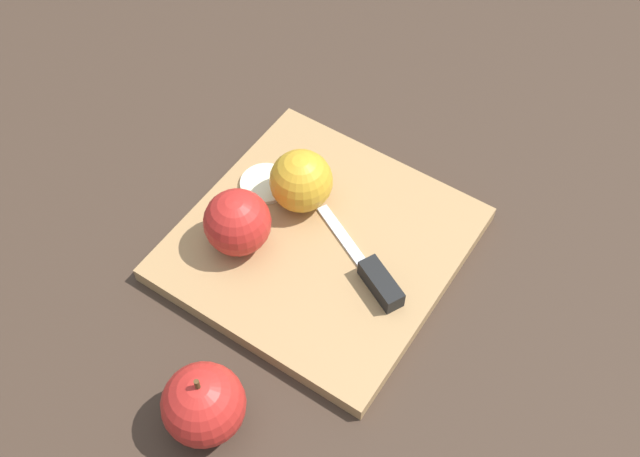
{
  "coord_description": "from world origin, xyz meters",
  "views": [
    {
      "loc": [
        -0.44,
        -0.2,
        0.72
      ],
      "look_at": [
        0.0,
        0.0,
        0.04
      ],
      "focal_mm": 42.0,
      "sensor_mm": 36.0,
      "label": 1
    }
  ],
  "objects_px": {
    "apple_half_right": "(301,181)",
    "knife": "(376,278)",
    "apple_half_left": "(237,222)",
    "apple_whole": "(204,405)"
  },
  "relations": [
    {
      "from": "knife",
      "to": "apple_half_right",
      "type": "bearing_deg",
      "value": 6.03
    },
    {
      "from": "apple_half_right",
      "to": "apple_whole",
      "type": "height_order",
      "value": "same"
    },
    {
      "from": "knife",
      "to": "apple_half_left",
      "type": "bearing_deg",
      "value": 40.27
    },
    {
      "from": "apple_half_right",
      "to": "knife",
      "type": "height_order",
      "value": "apple_half_right"
    },
    {
      "from": "apple_half_right",
      "to": "knife",
      "type": "bearing_deg",
      "value": -78.66
    },
    {
      "from": "knife",
      "to": "apple_whole",
      "type": "bearing_deg",
      "value": 101.07
    },
    {
      "from": "apple_half_left",
      "to": "apple_half_right",
      "type": "height_order",
      "value": "apple_half_left"
    },
    {
      "from": "apple_half_left",
      "to": "apple_half_right",
      "type": "relative_size",
      "value": 1.03
    },
    {
      "from": "apple_half_left",
      "to": "apple_whole",
      "type": "bearing_deg",
      "value": -168.92
    },
    {
      "from": "apple_half_left",
      "to": "knife",
      "type": "height_order",
      "value": "apple_half_left"
    }
  ]
}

